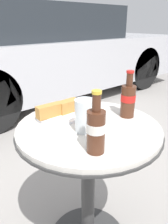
# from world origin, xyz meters

# --- Properties ---
(bistro_table) EXTENTS (0.62, 0.62, 0.69)m
(bistro_table) POSITION_xyz_m (0.00, 0.00, 0.49)
(bistro_table) COLOR #333333
(bistro_table) RESTS_ON ground_plane
(cola_bottle_left) EXTENTS (0.06, 0.06, 0.21)m
(cola_bottle_left) POSITION_xyz_m (-0.12, -0.17, 0.77)
(cola_bottle_left) COLOR #4C2819
(cola_bottle_left) RESTS_ON bistro_table
(cola_bottle_right) EXTENTS (0.07, 0.07, 0.21)m
(cola_bottle_right) POSITION_xyz_m (0.20, -0.04, 0.77)
(cola_bottle_right) COLOR #4C2819
(cola_bottle_right) RESTS_ON bistro_table
(drinking_glass) EXTENTS (0.08, 0.08, 0.13)m
(drinking_glass) POSITION_xyz_m (-0.05, -0.03, 0.75)
(drinking_glass) COLOR #C68923
(drinking_glass) RESTS_ON bistro_table
(lunch_plate_near) EXTENTS (0.21, 0.20, 0.07)m
(lunch_plate_near) POSITION_xyz_m (-0.04, 0.16, 0.71)
(lunch_plate_near) COLOR white
(lunch_plate_near) RESTS_ON bistro_table
(parked_car) EXTENTS (4.23, 1.79, 1.31)m
(parked_car) POSITION_xyz_m (1.30, 2.39, 0.63)
(parked_car) COLOR #B7B7BC
(parked_car) RESTS_ON ground_plane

